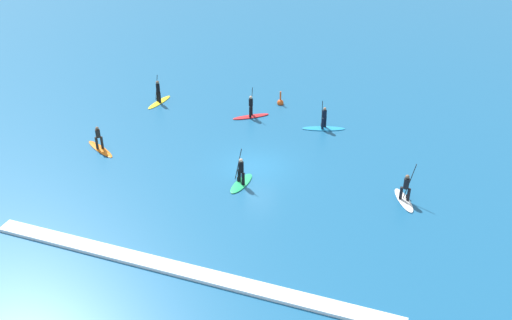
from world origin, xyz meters
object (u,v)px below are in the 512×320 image
at_px(surfer_on_red_board, 251,112).
at_px(surfer_on_blue_board, 324,124).
at_px(marker_buoy, 280,102).
at_px(surfer_on_green_board, 241,178).
at_px(surfer_on_orange_board, 99,143).
at_px(surfer_on_white_board, 405,194).
at_px(surfer_on_yellow_board, 159,96).

distance_m(surfer_on_red_board, surfer_on_blue_board, 5.58).
bearing_deg(marker_buoy, surfer_on_blue_board, -35.32).
xyz_separation_m(surfer_on_red_board, surfer_on_green_board, (2.63, -8.89, 0.02)).
bearing_deg(surfer_on_orange_board, surfer_on_red_board, -105.54).
height_order(surfer_on_red_board, surfer_on_white_board, surfer_on_white_board).
distance_m(surfer_on_red_board, marker_buoy, 3.23).
distance_m(surfer_on_white_board, surfer_on_yellow_board, 21.18).
bearing_deg(surfer_on_blue_board, surfer_on_green_board, 53.31).
bearing_deg(surfer_on_blue_board, surfer_on_red_board, -18.93).
relative_size(surfer_on_red_board, surfer_on_blue_board, 0.82).
xyz_separation_m(surfer_on_red_board, surfer_on_yellow_board, (-7.69, -0.01, 0.10)).
xyz_separation_m(surfer_on_orange_board, surfer_on_yellow_board, (0.13, 8.08, 0.07)).
bearing_deg(surfer_on_blue_board, surfer_on_yellow_board, -18.48).
bearing_deg(surfer_on_white_board, marker_buoy, 19.06).
xyz_separation_m(surfer_on_blue_board, surfer_on_yellow_board, (-13.27, 0.05, 0.13)).
relative_size(surfer_on_red_board, surfer_on_green_board, 1.03).
bearing_deg(marker_buoy, surfer_on_red_board, -115.38).
xyz_separation_m(surfer_on_white_board, surfer_on_green_board, (-9.52, -1.49, -0.03)).
xyz_separation_m(surfer_on_white_board, surfer_on_orange_board, (-19.98, -0.69, -0.01)).
bearing_deg(surfer_on_green_board, surfer_on_yellow_board, 55.60).
relative_size(surfer_on_blue_board, marker_buoy, 2.65).
relative_size(surfer_on_blue_board, surfer_on_yellow_board, 1.09).
xyz_separation_m(surfer_on_green_board, marker_buoy, (-1.26, 11.80, -0.28)).
height_order(surfer_on_red_board, surfer_on_green_board, surfer_on_green_board).
bearing_deg(surfer_on_yellow_board, surfer_on_blue_board, -82.86).
height_order(surfer_on_orange_board, surfer_on_green_board, surfer_on_green_board).
relative_size(surfer_on_red_board, surfer_on_orange_board, 0.88).
distance_m(surfer_on_orange_board, surfer_on_yellow_board, 8.08).
height_order(surfer_on_orange_board, marker_buoy, surfer_on_orange_board).
bearing_deg(marker_buoy, surfer_on_white_board, -43.72).
bearing_deg(surfer_on_green_board, marker_buoy, 12.36).
bearing_deg(surfer_on_yellow_board, surfer_on_red_board, -82.54).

